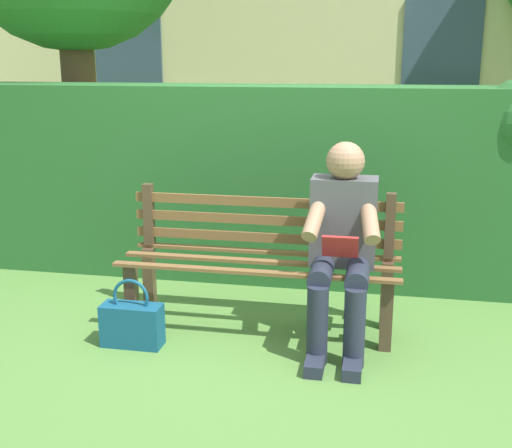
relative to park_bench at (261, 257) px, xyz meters
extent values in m
plane|color=#517F38|center=(0.00, 0.08, -0.44)|extent=(60.00, 60.00, 0.00)
cube|color=#4C3828|center=(-0.77, 0.23, -0.22)|extent=(0.07, 0.07, 0.43)
cube|color=#4C3828|center=(0.77, 0.23, -0.22)|extent=(0.07, 0.07, 0.43)
cube|color=#4C3828|center=(-0.77, -0.08, -0.22)|extent=(0.07, 0.07, 0.43)
cube|color=#4C3828|center=(0.77, -0.08, -0.22)|extent=(0.07, 0.07, 0.43)
cube|color=brown|center=(0.00, -0.13, 0.00)|extent=(1.70, 0.06, 0.02)
cube|color=brown|center=(0.00, 0.08, 0.00)|extent=(1.70, 0.06, 0.02)
cube|color=brown|center=(0.00, 0.28, 0.00)|extent=(1.70, 0.06, 0.02)
cube|color=#4C3828|center=(-0.77, -0.12, 0.21)|extent=(0.06, 0.06, 0.40)
cube|color=#4C3828|center=(0.77, -0.12, 0.21)|extent=(0.06, 0.06, 0.40)
cube|color=brown|center=(0.00, -0.12, 0.09)|extent=(1.70, 0.02, 0.06)
cube|color=brown|center=(0.00, -0.12, 0.21)|extent=(1.70, 0.02, 0.06)
cube|color=brown|center=(0.00, -0.12, 0.33)|extent=(1.70, 0.02, 0.06)
cube|color=#4C4C51|center=(-0.50, 0.06, 0.27)|extent=(0.38, 0.22, 0.52)
sphere|color=#A57A5B|center=(-0.50, 0.08, 0.63)|extent=(0.22, 0.22, 0.22)
cylinder|color=#232838|center=(-0.60, 0.27, 0.03)|extent=(0.13, 0.42, 0.13)
cylinder|color=#232838|center=(-0.40, 0.27, 0.03)|extent=(0.13, 0.42, 0.13)
cylinder|color=#232838|center=(-0.60, 0.48, -0.21)|extent=(0.12, 0.12, 0.45)
cylinder|color=#232838|center=(-0.40, 0.48, -0.21)|extent=(0.12, 0.12, 0.45)
cube|color=#232838|center=(-0.60, 0.56, -0.40)|extent=(0.10, 0.24, 0.07)
cube|color=#232838|center=(-0.40, 0.56, -0.40)|extent=(0.10, 0.24, 0.07)
cylinder|color=#A57A5B|center=(-0.65, 0.20, 0.33)|extent=(0.14, 0.32, 0.26)
cylinder|color=#A57A5B|center=(-0.35, 0.20, 0.33)|extent=(0.14, 0.32, 0.26)
cube|color=#B22626|center=(-0.50, 0.32, 0.19)|extent=(0.20, 0.07, 0.13)
cube|color=#265B28|center=(0.14, -0.99, 0.28)|extent=(5.88, 0.64, 1.44)
sphere|color=#265B28|center=(1.61, -1.05, 0.71)|extent=(0.51, 0.51, 0.51)
cylinder|color=brown|center=(2.03, -1.82, 0.65)|extent=(0.31, 0.31, 2.17)
cube|color=#334756|center=(-1.34, -4.37, 1.25)|extent=(0.90, 0.04, 1.20)
cube|color=#334756|center=(2.57, -4.37, 1.25)|extent=(0.90, 0.04, 1.20)
cube|color=navy|center=(0.68, 0.45, -0.31)|extent=(0.35, 0.15, 0.25)
torus|color=navy|center=(0.68, 0.45, -0.14)|extent=(0.22, 0.02, 0.22)
camera|label=1|loc=(-0.69, 3.71, 1.19)|focal=44.94mm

